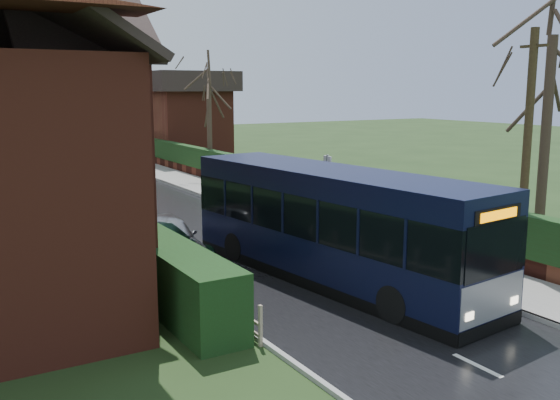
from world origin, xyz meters
TOP-DOWN VIEW (x-y plane):
  - ground at (0.00, 0.00)m, footprint 140.00×140.00m
  - road at (0.00, 10.00)m, footprint 6.00×100.00m
  - pavement at (4.25, 10.00)m, footprint 2.50×100.00m
  - kerb_right at (3.05, 10.00)m, footprint 0.12×100.00m
  - kerb_left at (-3.05, 10.00)m, footprint 0.12×100.00m
  - front_hedge at (-3.90, 5.00)m, footprint 1.20×16.00m
  - picket_fence at (-3.15, 5.00)m, footprint 0.10×16.00m
  - right_wall_hedge at (5.80, 10.00)m, footprint 0.60×50.00m
  - bus at (0.80, -0.04)m, footprint 3.55×10.51m
  - car_silver at (-2.51, 4.28)m, footprint 1.92×4.33m
  - car_green at (-2.90, 4.00)m, footprint 2.87×4.88m
  - car_distant at (-1.12, 34.15)m, footprint 2.71×4.13m
  - bus_stop_sign at (3.20, 3.69)m, footprint 0.12×0.47m
  - telegraph_pole at (5.80, -2.31)m, footprint 0.24×0.90m
  - tree_right_near at (9.00, -0.54)m, footprint 4.64×4.64m
  - tree_right_far at (6.01, 19.70)m, footprint 4.07×4.07m

SIDE VIEW (x-z plane):
  - ground at x=0.00m, z-range 0.00..0.00m
  - road at x=0.00m, z-range 0.00..0.02m
  - kerb_left at x=-3.05m, z-range 0.00..0.10m
  - pavement at x=4.25m, z-range 0.00..0.14m
  - kerb_right at x=3.05m, z-range 0.00..0.14m
  - picket_fence at x=-3.15m, z-range 0.00..0.90m
  - car_distant at x=-1.12m, z-range 0.00..1.29m
  - car_green at x=-2.90m, z-range 0.00..1.33m
  - car_silver at x=-2.51m, z-range 0.00..1.45m
  - front_hedge at x=-3.90m, z-range 0.00..1.60m
  - right_wall_hedge at x=5.80m, z-range 0.12..1.92m
  - bus at x=0.80m, z-range -0.01..3.12m
  - bus_stop_sign at x=3.20m, z-range 0.49..3.57m
  - telegraph_pole at x=5.80m, z-range 0.04..7.00m
  - tree_right_far at x=6.01m, z-range 1.94..9.82m
  - tree_right_near at x=9.00m, z-range 2.48..12.50m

